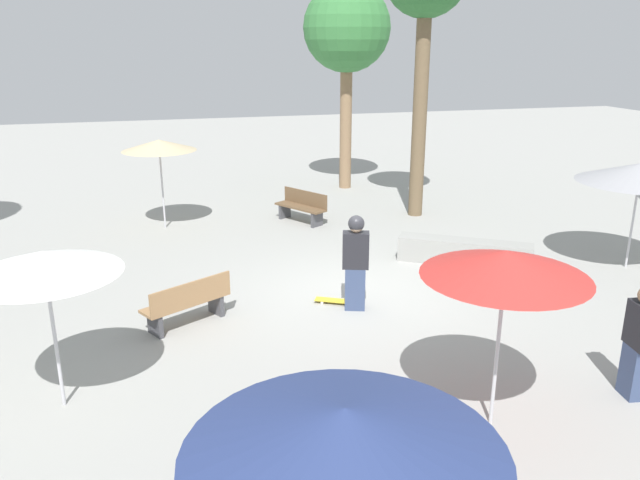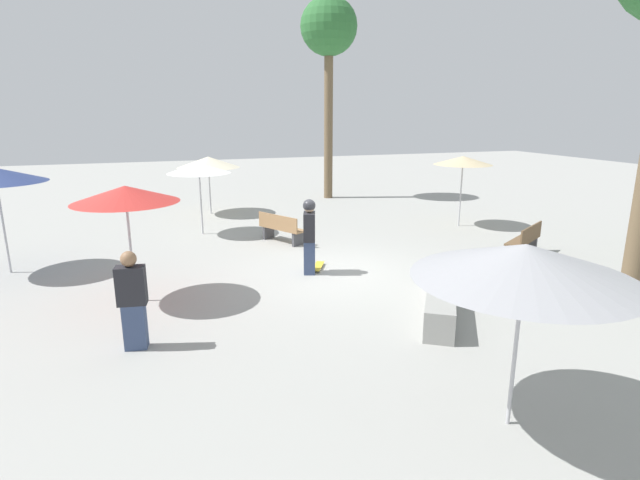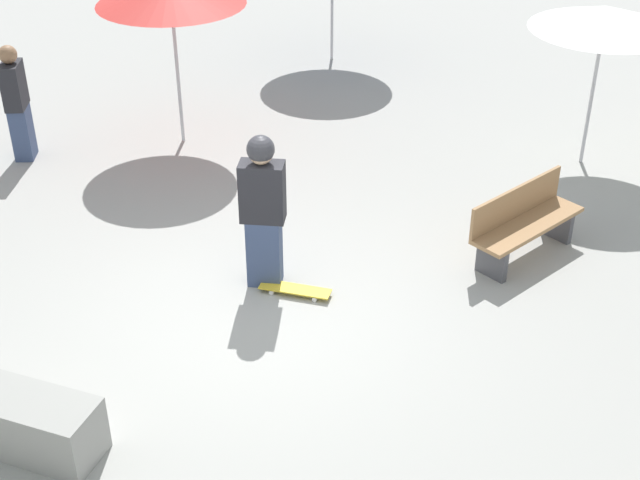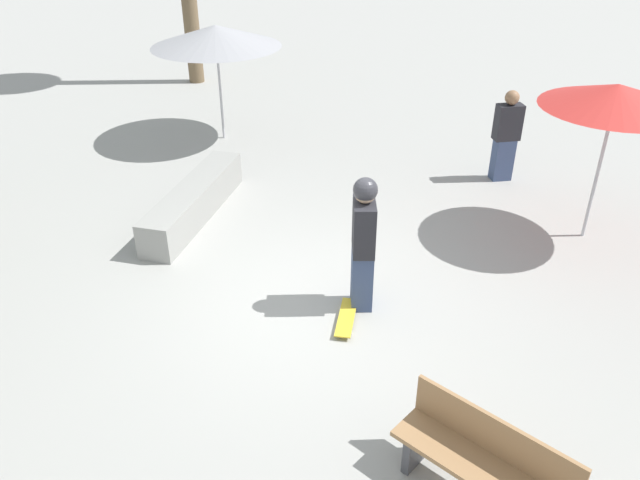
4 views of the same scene
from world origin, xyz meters
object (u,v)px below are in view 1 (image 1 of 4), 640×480
at_px(bench_near, 188,303).
at_px(palm_tree_center_right, 347,31).
at_px(skater_main, 356,259).
at_px(bench_far, 302,207).
at_px(bystander_watching, 639,343).
at_px(shade_umbrella_navy, 345,431).
at_px(shade_umbrella_white, 44,263).
at_px(skateboard, 336,301).
at_px(shade_umbrella_tan, 159,145).
at_px(concrete_ledge, 464,252).
at_px(shade_umbrella_red, 506,264).

distance_m(bench_near, palm_tree_center_right, 12.15).
height_order(skater_main, palm_tree_center_right, palm_tree_center_right).
xyz_separation_m(bench_far, palm_tree_center_right, (-3.71, 2.41, 4.64)).
distance_m(bench_near, bystander_watching, 7.09).
bearing_deg(shade_umbrella_navy, shade_umbrella_white, -152.53).
distance_m(skateboard, shade_umbrella_navy, 7.80).
height_order(shade_umbrella_navy, palm_tree_center_right, palm_tree_center_right).
distance_m(bench_near, shade_umbrella_tan, 6.51).
bearing_deg(skateboard, concrete_ledge, -130.05).
bearing_deg(concrete_ledge, shade_umbrella_tan, -126.35).
bearing_deg(bystander_watching, skater_main, 44.93).
relative_size(skater_main, bystander_watching, 1.09).
distance_m(skater_main, shade_umbrella_navy, 7.37).
distance_m(shade_umbrella_red, bystander_watching, 2.64).
bearing_deg(palm_tree_center_right, shade_umbrella_navy, -17.54).
relative_size(palm_tree_center_right, bystander_watching, 3.95).
bearing_deg(shade_umbrella_red, palm_tree_center_right, 170.53).
height_order(skater_main, bench_near, skater_main).
relative_size(shade_umbrella_white, palm_tree_center_right, 0.34).
relative_size(shade_umbrella_red, shade_umbrella_tan, 1.01).
distance_m(palm_tree_center_right, bystander_watching, 14.18).
height_order(bench_near, bystander_watching, bystander_watching).
distance_m(shade_umbrella_tan, palm_tree_center_right, 7.48).
xyz_separation_m(shade_umbrella_red, shade_umbrella_tan, (-10.29, -3.81, -0.01)).
relative_size(skater_main, shade_umbrella_red, 0.76).
height_order(skater_main, shade_umbrella_red, shade_umbrella_red).
bearing_deg(palm_tree_center_right, skateboard, -18.46).
bearing_deg(shade_umbrella_white, skateboard, 116.82).
distance_m(concrete_ledge, shade_umbrella_white, 8.99).
distance_m(shade_umbrella_red, shade_umbrella_navy, 4.13).
bearing_deg(shade_umbrella_navy, skateboard, 163.68).
height_order(bench_near, shade_umbrella_white, shade_umbrella_white).
height_order(skateboard, bystander_watching, bystander_watching).
bearing_deg(bystander_watching, palm_tree_center_right, 8.88).
height_order(shade_umbrella_white, bystander_watching, shade_umbrella_white).
bearing_deg(shade_umbrella_white, shade_umbrella_red, 70.57).
xyz_separation_m(skater_main, bystander_watching, (3.88, 2.82, -0.15)).
distance_m(skateboard, shade_umbrella_tan, 7.06).
distance_m(skateboard, bystander_watching, 5.26).
bearing_deg(shade_umbrella_navy, shade_umbrella_red, 134.53).
bearing_deg(concrete_ledge, palm_tree_center_right, -177.99).
height_order(skater_main, bystander_watching, skater_main).
height_order(shade_umbrella_red, palm_tree_center_right, palm_tree_center_right).
bearing_deg(skateboard, shade_umbrella_red, 129.46).
distance_m(bench_far, palm_tree_center_right, 6.41).
height_order(bench_far, shade_umbrella_white, shade_umbrella_white).
xyz_separation_m(bench_near, bystander_watching, (3.97, 5.86, 0.40)).
relative_size(skateboard, shade_umbrella_navy, 0.32).
relative_size(concrete_ledge, palm_tree_center_right, 0.42).
bearing_deg(shade_umbrella_red, bench_near, -138.08).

